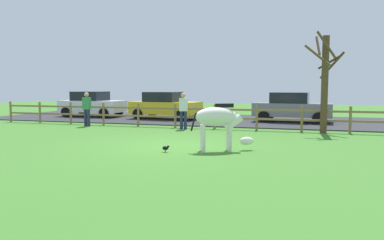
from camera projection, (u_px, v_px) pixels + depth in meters
The scene contains 11 objects.
ground_plane at pixel (169, 145), 11.75m from camera, with size 60.00×60.00×0.00m, color #3D7528.
parking_asphalt at pixel (226, 120), 20.62m from camera, with size 28.00×7.40×0.05m, color #2D2D33.
paddock_fence at pixel (195, 114), 16.63m from camera, with size 20.93×0.11×1.11m.
bare_tree at pixel (325, 80), 14.77m from camera, with size 1.62×1.62×4.13m.
zebra at pixel (219, 120), 10.67m from camera, with size 1.79×1.08×1.41m.
crow_on_grass at pixel (166, 148), 10.53m from camera, with size 0.21×0.10×0.20m.
parked_car_grey at pixel (292, 107), 19.12m from camera, with size 4.13×2.15×1.56m.
parked_car_white at pixel (92, 104), 22.61m from camera, with size 4.06×2.00×1.56m.
parked_car_yellow at pixel (165, 105), 20.86m from camera, with size 4.17×2.24×1.56m.
visitor_left_of_tree at pixel (183, 109), 16.16m from camera, with size 0.40×0.28×1.64m.
visitor_right_of_tree at pixel (87, 108), 17.37m from camera, with size 0.37×0.23×1.64m.
Camera 1 is at (4.05, -10.92, 1.90)m, focal length 33.83 mm.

